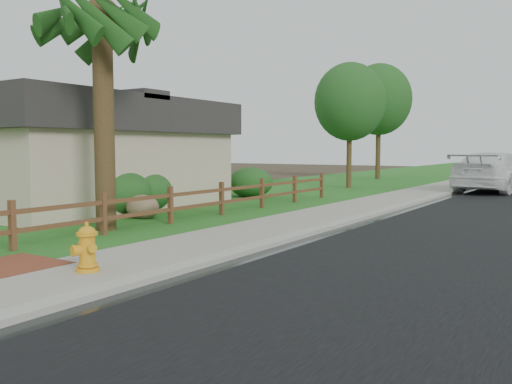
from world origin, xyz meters
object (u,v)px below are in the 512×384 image
Objects in this scene: white_suv at (496,172)px; fire_hydrant at (87,249)px; ranch_fence at (198,200)px; palm_tree at (102,14)px.

fire_hydrant is at bearing 92.43° from white_suv.
ranch_fence is 2.54× the size of white_suv.
fire_hydrant is 0.13× the size of white_suv.
ranch_fence is at bearing 76.43° from palm_tree.
white_suv is (5.63, 16.46, 0.37)m from ranch_fence.
fire_hydrant is (3.64, -3.66, -5.04)m from palm_tree.
white_suv is (6.33, 19.36, -4.53)m from palm_tree.
palm_tree is 7.21m from fire_hydrant.
palm_tree reaches higher than ranch_fence.
white_suv is at bearing 83.34° from fire_hydrant.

